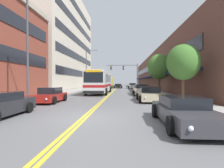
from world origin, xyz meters
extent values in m
plane|color=slate|center=(0.00, 37.00, 0.00)|extent=(240.00, 240.00, 0.00)
cube|color=#9E9B96|center=(-6.94, 37.00, 0.09)|extent=(2.87, 106.00, 0.17)
cube|color=#9E9B96|center=(6.94, 37.00, 0.09)|extent=(2.87, 106.00, 0.17)
cube|color=yellow|center=(-0.10, 37.00, 0.00)|extent=(0.14, 106.00, 0.01)
cube|color=yellow|center=(0.10, 37.00, 0.00)|extent=(0.14, 106.00, 0.01)
cube|color=black|center=(-8.58, 8.13, 4.31)|extent=(0.08, 12.57, 1.40)
cube|color=black|center=(-8.58, 8.13, 7.76)|extent=(0.08, 12.57, 1.40)
cube|color=beige|center=(-14.62, 32.31, 11.17)|extent=(12.00, 31.44, 22.35)
cube|color=black|center=(-8.58, 32.31, 3.72)|extent=(0.08, 28.93, 1.40)
cube|color=black|center=(-8.58, 32.31, 7.45)|extent=(0.08, 28.93, 1.40)
cube|color=black|center=(-8.58, 32.31, 11.17)|extent=(0.08, 28.93, 1.40)
cube|color=black|center=(-8.58, 32.31, 14.90)|extent=(0.08, 28.93, 1.40)
cube|color=black|center=(-8.58, 32.31, 18.62)|extent=(0.08, 28.93, 1.40)
cube|color=brown|center=(12.62, 37.00, 4.19)|extent=(8.00, 68.00, 8.38)
cube|color=navy|center=(8.07, 37.00, 2.90)|extent=(1.10, 61.20, 0.24)
cube|color=black|center=(8.58, 37.00, 5.20)|extent=(0.08, 61.20, 1.40)
cube|color=silver|center=(-1.61, 17.66, 1.80)|extent=(2.58, 11.73, 2.90)
cube|color=#B21919|center=(-1.61, 17.66, 1.22)|extent=(2.60, 11.75, 0.32)
cube|color=black|center=(-1.61, 18.25, 2.27)|extent=(2.61, 9.15, 1.04)
cube|color=black|center=(-1.61, 11.78, 2.32)|extent=(2.32, 0.04, 1.28)
cube|color=yellow|center=(-1.61, 11.77, 3.05)|extent=(1.86, 0.06, 0.28)
cube|color=black|center=(-1.61, 11.76, 0.53)|extent=(2.53, 0.08, 0.32)
cylinder|color=black|center=(-2.93, 13.68, 0.50)|extent=(0.30, 1.00, 1.00)
cylinder|color=black|center=(-0.29, 13.68, 0.50)|extent=(0.30, 1.00, 1.00)
cylinder|color=black|center=(-2.93, 20.89, 0.50)|extent=(0.30, 1.00, 1.00)
cylinder|color=black|center=(-0.29, 20.89, 0.50)|extent=(0.30, 1.00, 1.00)
cube|color=#B7B7BC|center=(-4.30, 30.75, 0.48)|extent=(1.88, 4.63, 0.61)
cube|color=black|center=(-4.30, 30.93, 0.99)|extent=(1.61, 2.04, 0.41)
cylinder|color=black|center=(-5.26, 29.31, 0.32)|extent=(0.22, 0.64, 0.64)
cylinder|color=black|center=(-3.34, 29.31, 0.32)|extent=(0.22, 0.64, 0.64)
cylinder|color=black|center=(-5.26, 32.18, 0.32)|extent=(0.22, 0.64, 0.64)
cylinder|color=black|center=(-3.34, 32.18, 0.32)|extent=(0.22, 0.64, 0.64)
sphere|color=silver|center=(-4.95, 28.41, 0.51)|extent=(0.16, 0.16, 0.16)
sphere|color=silver|center=(-3.64, 28.41, 0.51)|extent=(0.16, 0.16, 0.16)
cube|color=red|center=(-4.97, 33.07, 0.51)|extent=(0.18, 0.04, 0.10)
cube|color=red|center=(-3.62, 33.07, 0.51)|extent=(0.18, 0.04, 0.10)
cube|color=maroon|center=(-4.36, 5.84, 0.47)|extent=(1.73, 4.02, 0.58)
cube|color=black|center=(-4.36, 6.00, 1.02)|extent=(1.49, 1.77, 0.53)
cylinder|color=black|center=(-5.25, 4.60, 0.32)|extent=(0.22, 0.64, 0.64)
cylinder|color=black|center=(-3.47, 4.60, 0.32)|extent=(0.22, 0.64, 0.64)
cylinder|color=black|center=(-5.25, 7.09, 0.32)|extent=(0.22, 0.64, 0.64)
cylinder|color=black|center=(-3.47, 7.09, 0.32)|extent=(0.22, 0.64, 0.64)
sphere|color=silver|center=(-4.97, 3.82, 0.50)|extent=(0.16, 0.16, 0.16)
sphere|color=silver|center=(-3.75, 3.82, 0.50)|extent=(0.16, 0.16, 0.16)
cube|color=red|center=(-4.98, 7.86, 0.50)|extent=(0.18, 0.04, 0.10)
cube|color=red|center=(-3.74, 7.86, 0.50)|extent=(0.18, 0.04, 0.10)
cylinder|color=black|center=(-3.48, 0.98, 0.30)|extent=(0.22, 0.60, 0.60)
cube|color=red|center=(-5.11, 1.83, 0.55)|extent=(0.18, 0.04, 0.10)
cube|color=red|center=(-3.77, 1.83, 0.55)|extent=(0.18, 0.04, 0.10)
cube|color=#38383D|center=(4.42, -1.33, 0.46)|extent=(1.75, 4.79, 0.55)
cube|color=black|center=(4.42, -1.14, 0.95)|extent=(1.51, 2.11, 0.44)
cylinder|color=black|center=(3.52, -2.81, 0.33)|extent=(0.22, 0.66, 0.66)
cylinder|color=black|center=(3.52, 0.16, 0.33)|extent=(0.22, 0.66, 0.66)
cylinder|color=black|center=(5.32, 0.16, 0.33)|extent=(0.22, 0.66, 0.66)
sphere|color=silver|center=(3.80, -3.74, 0.49)|extent=(0.16, 0.16, 0.16)
cube|color=red|center=(3.79, 1.08, 0.49)|extent=(0.18, 0.04, 0.10)
cube|color=red|center=(5.05, 1.08, 0.49)|extent=(0.18, 0.04, 0.10)
cube|color=white|center=(4.29, 36.58, 0.56)|extent=(1.88, 4.51, 0.73)
cube|color=black|center=(4.29, 36.76, 1.15)|extent=(1.61, 1.98, 0.45)
cylinder|color=black|center=(3.33, 35.18, 0.35)|extent=(0.22, 0.70, 0.70)
cylinder|color=black|center=(5.25, 35.18, 0.35)|extent=(0.22, 0.70, 0.70)
cylinder|color=black|center=(3.33, 37.98, 0.35)|extent=(0.22, 0.70, 0.70)
cylinder|color=black|center=(5.25, 37.98, 0.35)|extent=(0.22, 0.70, 0.70)
sphere|color=silver|center=(3.64, 34.31, 0.60)|extent=(0.16, 0.16, 0.16)
sphere|color=silver|center=(4.95, 34.31, 0.60)|extent=(0.16, 0.16, 0.16)
cube|color=red|center=(3.62, 38.84, 0.60)|extent=(0.18, 0.04, 0.10)
cube|color=red|center=(4.97, 38.84, 0.60)|extent=(0.18, 0.04, 0.10)
cube|color=#BCAD89|center=(4.33, 7.35, 0.49)|extent=(1.91, 4.47, 0.64)
cube|color=black|center=(4.33, 7.53, 1.06)|extent=(1.64, 1.97, 0.49)
cylinder|color=black|center=(3.35, 5.97, 0.31)|extent=(0.22, 0.63, 0.63)
cylinder|color=black|center=(5.31, 5.97, 0.31)|extent=(0.22, 0.63, 0.63)
cylinder|color=black|center=(3.35, 8.74, 0.31)|extent=(0.22, 0.63, 0.63)
cylinder|color=black|center=(5.31, 8.74, 0.31)|extent=(0.22, 0.63, 0.63)
sphere|color=silver|center=(3.66, 5.10, 0.53)|extent=(0.16, 0.16, 0.16)
sphere|color=silver|center=(5.00, 5.10, 0.53)|extent=(0.16, 0.16, 0.16)
cube|color=red|center=(3.64, 9.60, 0.53)|extent=(0.18, 0.04, 0.10)
cube|color=red|center=(5.02, 9.60, 0.53)|extent=(0.18, 0.04, 0.10)
cube|color=beige|center=(4.29, 14.52, 0.54)|extent=(1.88, 4.15, 0.74)
cube|color=black|center=(4.29, 14.69, 1.16)|extent=(1.62, 1.83, 0.51)
cylinder|color=black|center=(3.32, 13.24, 0.32)|extent=(0.22, 0.63, 0.63)
cylinder|color=black|center=(5.25, 13.24, 0.32)|extent=(0.22, 0.63, 0.63)
cylinder|color=black|center=(3.32, 15.81, 0.32)|extent=(0.22, 0.63, 0.63)
cylinder|color=black|center=(5.25, 15.81, 0.32)|extent=(0.22, 0.63, 0.63)
sphere|color=silver|center=(3.63, 12.43, 0.58)|extent=(0.16, 0.16, 0.16)
sphere|color=silver|center=(4.94, 12.43, 0.58)|extent=(0.16, 0.16, 0.16)
cube|color=red|center=(3.61, 16.61, 0.58)|extent=(0.18, 0.04, 0.10)
cube|color=red|center=(4.96, 16.61, 0.58)|extent=(0.18, 0.04, 0.10)
cube|color=black|center=(0.55, 38.58, 0.49)|extent=(1.94, 4.08, 0.59)
cube|color=black|center=(0.55, 38.74, 0.98)|extent=(1.66, 1.80, 0.40)
cylinder|color=black|center=(-0.44, 37.31, 0.35)|extent=(0.22, 0.70, 0.70)
cylinder|color=black|center=(1.54, 37.31, 0.35)|extent=(0.22, 0.70, 0.70)
cylinder|color=black|center=(-0.44, 39.84, 0.35)|extent=(0.22, 0.70, 0.70)
cylinder|color=black|center=(1.54, 39.84, 0.35)|extent=(0.22, 0.70, 0.70)
sphere|color=silver|center=(-0.13, 36.52, 0.51)|extent=(0.16, 0.16, 0.16)
sphere|color=silver|center=(1.23, 36.52, 0.51)|extent=(0.16, 0.16, 0.16)
cube|color=red|center=(-0.14, 40.63, 0.51)|extent=(0.18, 0.04, 0.10)
cube|color=red|center=(1.25, 40.63, 0.51)|extent=(0.18, 0.04, 0.10)
cube|color=white|center=(-2.26, 36.00, 1.45)|extent=(2.36, 2.30, 2.40)
cube|color=black|center=(-2.26, 34.83, 1.88)|extent=(2.01, 0.04, 1.06)
cube|color=yellow|center=(-2.26, 39.83, 1.67)|extent=(2.41, 5.36, 2.83)
cylinder|color=black|center=(-3.48, 36.00, 0.42)|extent=(0.28, 0.84, 0.84)
cylinder|color=black|center=(-1.05, 36.00, 0.42)|extent=(0.28, 0.84, 0.84)
cylinder|color=black|center=(-3.48, 41.44, 0.42)|extent=(0.28, 0.84, 0.84)
cylinder|color=black|center=(-1.05, 41.44, 0.42)|extent=(0.28, 0.84, 0.84)
cylinder|color=#47474C|center=(5.20, 32.42, 2.99)|extent=(0.18, 0.18, 5.98)
cylinder|color=#47474C|center=(1.59, 32.42, 5.63)|extent=(7.22, 0.11, 0.11)
cube|color=black|center=(1.95, 32.42, 5.03)|extent=(0.34, 0.26, 0.92)
sphere|color=red|center=(1.95, 32.26, 5.30)|extent=(0.18, 0.18, 0.18)
sphere|color=yellow|center=(1.95, 32.26, 5.03)|extent=(0.18, 0.18, 0.18)
sphere|color=green|center=(1.95, 32.26, 4.75)|extent=(0.18, 0.18, 0.18)
cylinder|color=black|center=(1.95, 32.42, 5.56)|extent=(0.02, 0.02, 0.14)
cube|color=black|center=(-0.94, 32.42, 5.03)|extent=(0.34, 0.26, 0.92)
sphere|color=red|center=(-0.94, 32.26, 5.30)|extent=(0.18, 0.18, 0.18)
sphere|color=yellow|center=(-0.94, 32.26, 5.03)|extent=(0.18, 0.18, 0.18)
sphere|color=green|center=(-0.94, 32.26, 4.75)|extent=(0.18, 0.18, 0.18)
cylinder|color=black|center=(-0.94, 32.42, 5.56)|extent=(0.02, 0.02, 0.14)
cylinder|color=#47474C|center=(-5.30, 4.07, 4.45)|extent=(0.16, 0.16, 8.89)
cylinder|color=#47474C|center=(-5.30, 25.04, 4.03)|extent=(0.16, 0.16, 8.05)
cylinder|color=#47474C|center=(-4.15, 25.04, 7.90)|extent=(2.31, 0.10, 0.10)
ellipsoid|color=#B2B2B7|center=(-2.99, 25.04, 7.80)|extent=(0.56, 0.28, 0.20)
cylinder|color=brown|center=(6.56, 5.12, 1.19)|extent=(0.23, 0.23, 2.04)
ellipsoid|color=#42752D|center=(6.56, 5.12, 3.29)|extent=(2.53, 2.53, 2.79)
cylinder|color=brown|center=(6.92, 15.91, 1.33)|extent=(0.28, 0.28, 2.32)
ellipsoid|color=#42752D|center=(6.92, 15.91, 3.85)|extent=(3.20, 3.20, 3.52)
cylinder|color=yellow|center=(5.95, 11.74, 0.48)|extent=(0.20, 0.20, 0.62)
sphere|color=yellow|center=(5.95, 11.74, 0.84)|extent=(0.18, 0.18, 0.18)
cylinder|color=yellow|center=(5.81, 11.74, 0.55)|extent=(0.08, 0.09, 0.09)
camera|label=1|loc=(1.92, -8.71, 1.80)|focal=28.00mm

